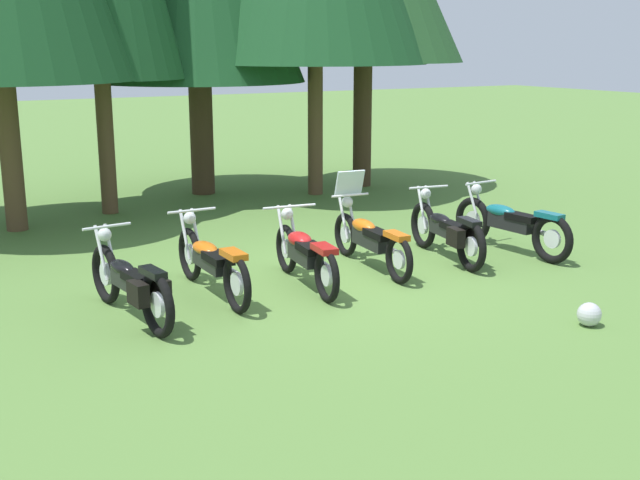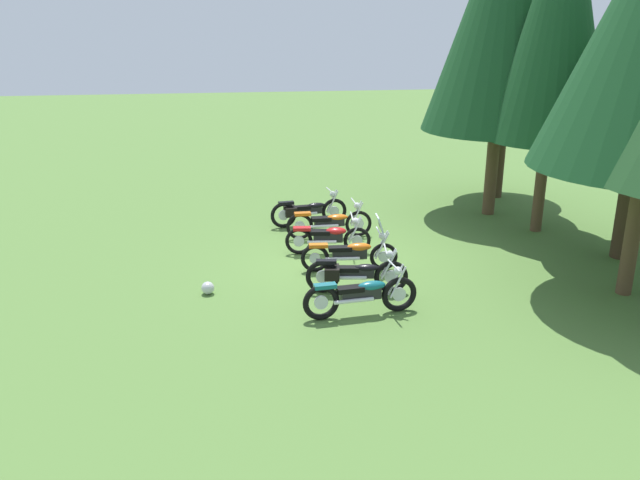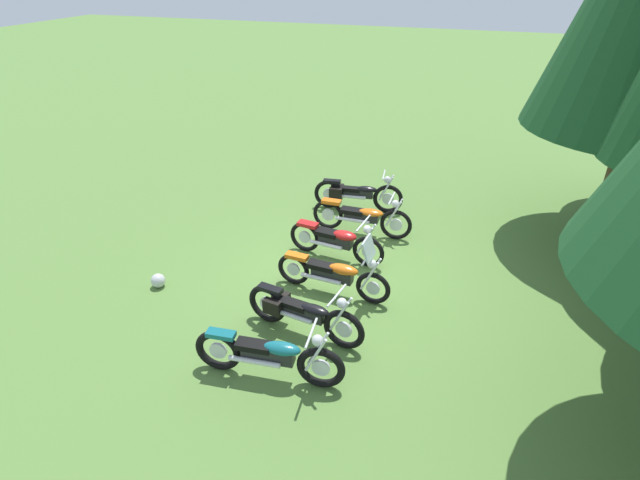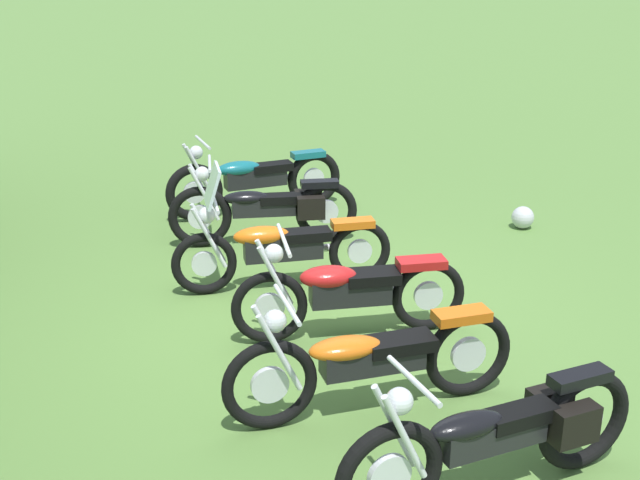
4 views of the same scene
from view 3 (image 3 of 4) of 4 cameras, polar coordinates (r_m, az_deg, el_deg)
name	(u,v)px [view 3 (image 3 of 4)]	position (r m, az deg, el deg)	size (l,w,h in m)	color
ground_plane	(333,273)	(10.26, 1.52, -3.82)	(80.00, 80.00, 0.00)	#547A38
motorcycle_0	(356,194)	(12.65, 4.16, 5.28)	(0.66, 2.24, 1.03)	black
motorcycle_1	(362,216)	(11.52, 4.80, 2.71)	(0.67, 2.34, 1.02)	black
motorcycle_2	(336,240)	(10.52, 1.88, 0.00)	(0.77, 2.15, 1.00)	black
motorcycle_3	(334,273)	(9.43, 1.61, -3.82)	(0.60, 2.29, 1.34)	black
motorcycle_4	(302,312)	(8.51, -2.09, -8.20)	(0.74, 2.20, 1.02)	black
motorcycle_5	(269,355)	(7.73, -5.81, -12.90)	(0.66, 2.36, 1.02)	black
dropped_helmet	(158,281)	(10.29, -17.94, -4.41)	(0.28, 0.28, 0.28)	silver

